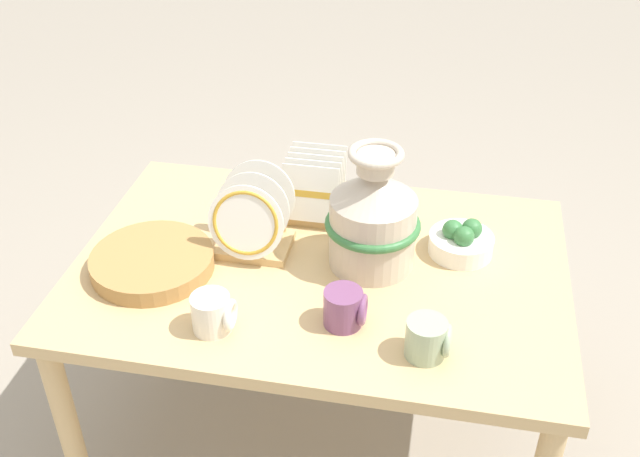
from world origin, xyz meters
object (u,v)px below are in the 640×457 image
Objects in this scene: mug_plum_glaze at (345,308)px; dish_rack_square_plates at (314,194)px; dish_rack_round_plates at (252,224)px; ceramic_vase at (373,216)px; wicker_charger_stack at (152,262)px; fruit_bowl at (461,241)px; mug_cream_glaze at (213,313)px; mug_sage_glaze at (428,339)px.

dish_rack_square_plates is at bearing 109.90° from mug_plum_glaze.
dish_rack_round_plates is at bearing 139.84° from mug_plum_glaze.
wicker_charger_stack is (-0.54, -0.13, -0.12)m from ceramic_vase.
dish_rack_square_plates is at bearing 164.75° from fruit_bowl.
ceramic_vase reaches higher than mug_plum_glaze.
ceramic_vase is 0.46m from mug_cream_glaze.
fruit_bowl is (0.41, -0.11, -0.03)m from dish_rack_square_plates.
mug_plum_glaze is (-0.19, 0.07, 0.00)m from mug_sage_glaze.
dish_rack_square_plates is at bearing 43.52° from wicker_charger_stack.
ceramic_vase is at bearing 45.15° from mug_cream_glaze.
mug_plum_glaze is (0.16, -0.44, -0.02)m from dish_rack_square_plates.
dish_rack_square_plates is 1.15× the size of fruit_bowl.
ceramic_vase reaches higher than wicker_charger_stack.
ceramic_vase is 0.26m from fruit_bowl.
mug_cream_glaze is (-0.48, -0.01, 0.00)m from mug_sage_glaze.
wicker_charger_stack is (-0.35, -0.33, -0.04)m from dish_rack_square_plates.
dish_rack_square_plates is 0.53m from mug_cream_glaze.
mug_plum_glaze is at bearing -12.21° from wicker_charger_stack.
mug_cream_glaze is 0.67m from fruit_bowl.
mug_plum_glaze is at bearing -127.13° from fruit_bowl.
wicker_charger_stack is at bearing -136.48° from dish_rack_square_plates.
ceramic_vase is 1.95× the size of fruit_bowl.
dish_rack_square_plates reaches higher than mug_plum_glaze.
mug_sage_glaze is 1.00× the size of mug_cream_glaze.
dish_rack_square_plates is at bearing 124.73° from mug_sage_glaze.
dish_rack_round_plates is 1.29× the size of fruit_bowl.
mug_plum_glaze is at bearing -40.16° from dish_rack_round_plates.
dish_rack_round_plates is 0.70× the size of wicker_charger_stack.
wicker_charger_stack is at bearing -150.82° from dish_rack_round_plates.
fruit_bowl reaches higher than mug_plum_glaze.
wicker_charger_stack is at bearing 167.79° from mug_plum_glaze.
dish_rack_square_plates is 1.95× the size of mug_sage_glaze.
fruit_bowl is (0.22, 0.09, -0.10)m from ceramic_vase.
dish_rack_round_plates is 1.13× the size of dish_rack_square_plates.
mug_cream_glaze is at bearing -143.13° from fruit_bowl.
ceramic_vase is 0.57m from wicker_charger_stack.
wicker_charger_stack is at bearing 165.87° from mug_sage_glaze.
ceramic_vase reaches higher than dish_rack_round_plates.
mug_cream_glaze is at bearing -39.88° from wicker_charger_stack.
dish_rack_round_plates reaches higher than fruit_bowl.
mug_sage_glaze is 0.40m from fruit_bowl.
dish_rack_round_plates reaches higher than dish_rack_square_plates.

